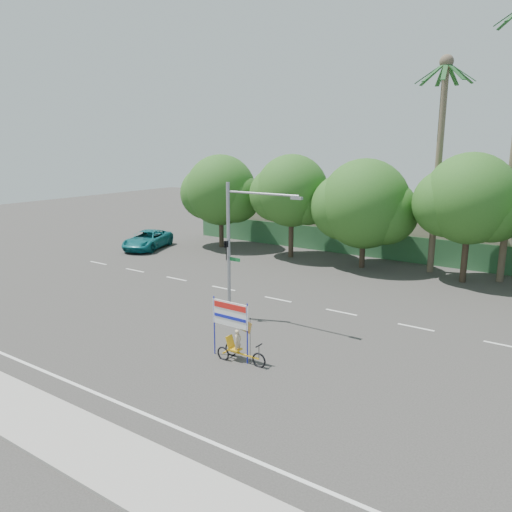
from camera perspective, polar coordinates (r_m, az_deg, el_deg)
The scene contains 12 objects.
ground at distance 21.89m, azimuth -4.20°, elevation -11.17°, with size 120.00×120.00×0.00m, color #33302D.
sidewalk_near at distance 17.33m, azimuth -20.67°, elevation -18.71°, with size 50.00×2.40×0.12m, color gray.
fence at distance 39.94m, azimuth 15.29°, elevation 0.96°, with size 38.00×0.08×2.00m, color #336B3D.
building_left at distance 47.80m, azimuth 5.77°, elevation 4.46°, with size 12.00×8.00×4.00m, color beige.
tree_far_left at distance 43.04m, azimuth -4.10°, elevation 7.28°, with size 7.14×6.00×7.96m.
tree_left at distance 39.07m, azimuth 4.05°, elevation 7.16°, with size 6.66×5.60×8.07m.
tree_center at distance 36.51m, azimuth 12.22°, elevation 5.57°, with size 7.62×6.40×7.85m.
tree_right at distance 34.43m, azimuth 23.17°, elevation 5.70°, with size 6.90×5.80×8.36m.
palm_short at distance 36.24m, azimuth 20.30°, elevation 12.00°, with size 3.73×3.79×14.45m.
traffic_signal at distance 25.21m, azimuth -2.60°, elevation -0.89°, with size 4.72×1.10×7.00m.
trike_billboard at distance 20.95m, azimuth -2.37°, elevation -9.14°, with size 2.68×0.61×2.63m.
pickup_truck at distance 43.74m, azimuth -12.29°, elevation 1.83°, with size 2.58×5.59×1.55m, color #0F676C.
Camera 1 is at (12.52, -15.60, 8.88)m, focal length 35.00 mm.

